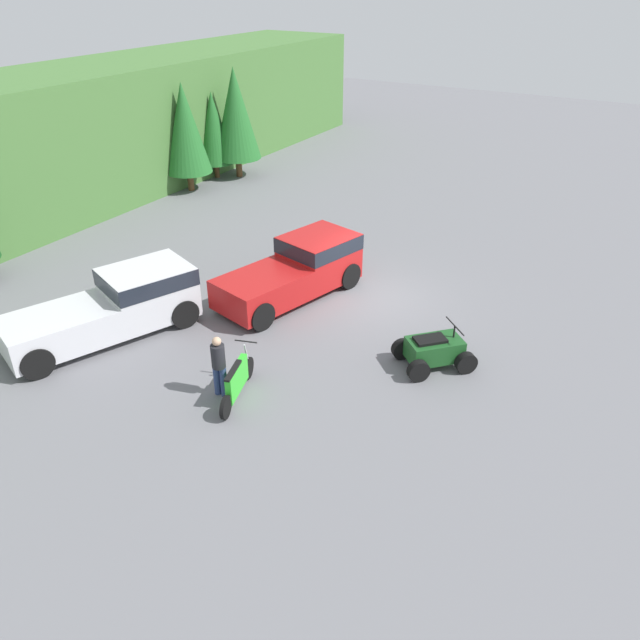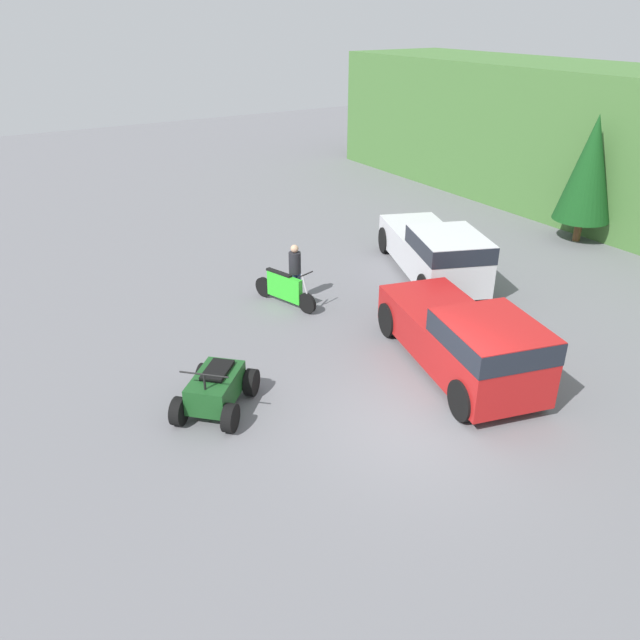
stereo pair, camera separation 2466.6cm
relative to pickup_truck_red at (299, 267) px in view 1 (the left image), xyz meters
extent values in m
plane|color=slate|center=(0.98, -2.21, -0.96)|extent=(80.00, 80.00, 0.00)
cube|color=#477538|center=(0.98, 13.79, 1.88)|extent=(44.00, 6.00, 5.69)
cylinder|color=brown|center=(6.70, 10.38, -0.51)|extent=(0.30, 0.30, 0.90)
cone|color=#236628|center=(6.70, 10.38, 2.00)|extent=(2.21, 2.21, 4.12)
cylinder|color=brown|center=(9.02, 10.61, -0.58)|extent=(0.25, 0.25, 0.76)
cone|color=#236628|center=(9.02, 10.61, 1.54)|extent=(1.87, 1.87, 3.48)
cylinder|color=brown|center=(9.73, 9.72, -0.48)|extent=(0.32, 0.32, 0.96)
cone|color=#236628|center=(9.73, 9.72, 2.20)|extent=(2.36, 2.36, 4.39)
cube|color=red|center=(0.91, -0.23, 0.06)|extent=(2.69, 2.42, 1.56)
cube|color=#1E232D|center=(0.91, -0.23, 0.57)|extent=(2.71, 2.45, 0.50)
cube|color=red|center=(-1.55, 0.40, -0.24)|extent=(3.18, 2.55, 0.94)
cylinder|color=black|center=(1.67, 0.48, -0.52)|extent=(0.93, 0.49, 0.89)
cylinder|color=black|center=(1.24, -1.22, -0.52)|extent=(0.93, 0.49, 0.89)
cylinder|color=black|center=(-2.12, 1.44, -0.52)|extent=(0.93, 0.49, 0.89)
cylinder|color=black|center=(-2.56, -0.25, -0.52)|extent=(0.93, 0.49, 0.89)
cube|color=silver|center=(-3.88, 2.91, 0.06)|extent=(3.00, 2.69, 1.56)
cube|color=#1E232D|center=(-3.88, 2.91, 0.57)|extent=(3.02, 2.71, 0.50)
cube|color=silver|center=(-6.44, 3.91, -0.24)|extent=(3.51, 2.89, 0.94)
cylinder|color=black|center=(-2.96, 3.48, -0.52)|extent=(0.93, 0.59, 0.89)
cylinder|color=black|center=(-3.60, 1.85, -0.52)|extent=(0.93, 0.59, 0.89)
cylinder|color=black|center=(-6.98, 5.06, -0.52)|extent=(0.93, 0.59, 0.89)
cylinder|color=black|center=(-7.62, 3.43, -0.52)|extent=(0.93, 0.59, 0.89)
cylinder|color=black|center=(-4.82, -1.42, -0.66)|extent=(0.60, 0.28, 0.60)
cylinder|color=black|center=(-6.48, -1.94, -0.66)|extent=(0.60, 0.28, 0.60)
cube|color=green|center=(-5.65, -1.68, -0.42)|extent=(1.25, 0.53, 0.73)
cylinder|color=#B7B7BC|center=(-4.87, -1.43, -0.23)|extent=(0.31, 0.14, 0.83)
cylinder|color=black|center=(-4.87, -1.43, 0.20)|extent=(0.22, 0.58, 0.04)
cube|color=black|center=(-5.85, -1.74, -0.02)|extent=(0.92, 0.41, 0.06)
cylinder|color=black|center=(-0.91, -5.53, -0.66)|extent=(0.59, 0.58, 0.60)
cylinder|color=black|center=(-1.68, -6.33, -0.66)|extent=(0.59, 0.58, 0.60)
cylinder|color=black|center=(-1.91, -4.57, -0.66)|extent=(0.59, 0.58, 0.60)
cylinder|color=black|center=(-2.68, -5.37, -0.66)|extent=(0.59, 0.58, 0.60)
cube|color=#194C1E|center=(-1.79, -5.45, -0.44)|extent=(1.65, 1.63, 0.59)
cylinder|color=black|center=(-1.41, -5.82, 0.03)|extent=(0.07, 0.07, 0.35)
cylinder|color=black|center=(-1.41, -5.82, 0.20)|extent=(0.75, 0.77, 0.04)
cube|color=black|center=(-1.91, -5.34, -0.11)|extent=(0.95, 0.94, 0.08)
cylinder|color=navy|center=(-5.80, -1.15, -0.54)|extent=(0.20, 0.20, 0.85)
cylinder|color=navy|center=(-5.77, -1.34, -0.54)|extent=(0.20, 0.20, 0.85)
cylinder|color=#232328|center=(-5.79, -1.25, 0.20)|extent=(0.39, 0.39, 0.63)
sphere|color=tan|center=(-5.79, -1.25, 0.63)|extent=(0.26, 0.26, 0.23)
camera|label=1|loc=(-15.70, -9.96, 8.65)|focal=35.00mm
camera|label=2|loc=(8.89, -9.42, 6.76)|focal=35.00mm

